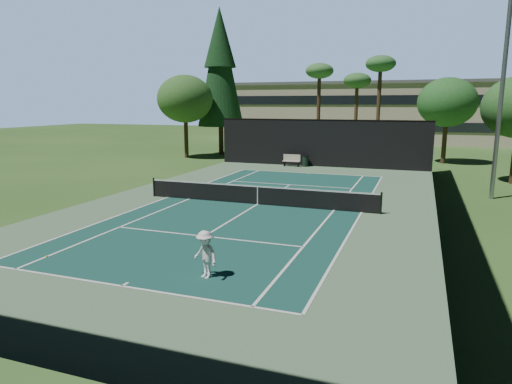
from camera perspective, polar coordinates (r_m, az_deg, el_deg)
ground at (r=24.44m, az=0.19°, el=-1.58°), size 160.00×160.00×0.00m
apron_slab at (r=24.44m, az=0.19°, el=-1.57°), size 18.00×32.00×0.01m
court_surface at (r=24.44m, az=0.19°, el=-1.55°), size 10.97×23.77×0.01m
court_lines at (r=24.44m, az=0.19°, el=-1.54°), size 11.07×23.87×0.01m
tennis_net at (r=24.33m, az=0.19°, el=-0.30°), size 12.90×0.10×1.10m
fence at (r=24.15m, az=0.25°, el=3.11°), size 18.04×32.05×4.03m
player at (r=14.25m, az=-6.36°, el=-7.77°), size 1.12×0.91×1.51m
tennis_ball_a at (r=17.79m, az=-24.70°, el=-7.33°), size 0.07×0.07×0.07m
tennis_ball_b at (r=26.06m, az=2.01°, el=-0.71°), size 0.08×0.08×0.08m
tennis_ball_c at (r=28.51m, az=2.73°, el=0.30°), size 0.08×0.08×0.08m
tennis_ball_d at (r=27.44m, az=-4.65°, el=-0.16°), size 0.06×0.06×0.06m
park_bench at (r=39.51m, az=4.47°, el=4.01°), size 1.50×0.45×1.02m
trash_bin at (r=39.44m, az=6.18°, el=3.87°), size 0.56×0.56×0.95m
pine_tree at (r=48.96m, az=-4.52°, el=15.91°), size 4.80×4.80×15.00m
palm_a at (r=47.62m, az=7.94°, el=14.34°), size 2.80×2.80×9.32m
palm_b at (r=48.94m, az=12.53°, el=13.12°), size 2.80×2.80×8.42m
palm_c at (r=45.76m, az=15.29°, el=14.72°), size 2.80×2.80×9.77m
decid_tree_a at (r=44.50m, az=22.81°, el=10.27°), size 5.12×5.12×7.62m
decid_tree_c at (r=46.08m, az=-8.86°, el=11.41°), size 5.44×5.44×8.09m
campus_building at (r=68.92m, az=13.40°, el=9.76°), size 40.50×12.50×8.30m
light_pole at (r=28.76m, az=28.46°, el=11.97°), size 0.90×0.25×12.22m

